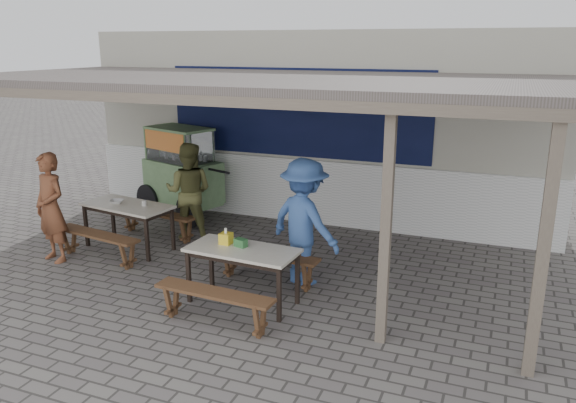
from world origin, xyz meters
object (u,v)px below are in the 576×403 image
at_px(tissue_box, 226,238).
at_px(bench_left_wall, 157,218).
at_px(donation_box, 241,243).
at_px(table_right, 242,255).
at_px(bench_right_street, 214,300).
at_px(patron_wall_side, 189,192).
at_px(bench_right_wall, 267,260).
at_px(patron_right_table, 304,222).
at_px(vendor_cart, 182,169).
at_px(bench_left_street, 97,240).
at_px(patron_street_side, 51,208).
at_px(table_left, 127,209).
at_px(condiment_bowl, 117,202).
at_px(condiment_jar, 144,203).

bearing_deg(tissue_box, bench_left_wall, 142.93).
relative_size(bench_left_wall, donation_box, 10.29).
relative_size(bench_left_wall, table_right, 1.11).
xyz_separation_m(bench_right_street, patron_wall_side, (-1.92, 2.62, 0.50)).
bearing_deg(bench_right_wall, patron_right_table, 28.47).
bearing_deg(vendor_cart, table_right, -28.84).
bearing_deg(bench_left_wall, bench_left_street, -90.00).
relative_size(bench_left_wall, patron_wall_side, 0.96).
bearing_deg(tissue_box, bench_right_wall, 62.66).
xyz_separation_m(patron_street_side, patron_right_table, (3.89, 0.65, 0.04)).
distance_m(bench_left_street, bench_left_wall, 1.32).
xyz_separation_m(table_left, condiment_bowl, (-0.19, -0.01, 0.10)).
distance_m(bench_left_street, bench_right_wall, 2.79).
height_order(bench_left_wall, condiment_jar, condiment_jar).
relative_size(bench_right_street, patron_right_table, 0.86).
bearing_deg(condiment_bowl, vendor_cart, 87.63).
distance_m(patron_street_side, tissue_box, 3.11).
bearing_deg(table_left, bench_left_street, -90.00).
distance_m(bench_left_street, donation_box, 2.77).
bearing_deg(condiment_bowl, table_right, -21.84).
relative_size(table_left, bench_left_wall, 0.98).
xyz_separation_m(table_left, table_right, (2.65, -1.15, -0.00)).
bearing_deg(vendor_cart, condiment_jar, -58.24).
bearing_deg(patron_wall_side, bench_right_wall, 133.28).
distance_m(patron_right_table, donation_box, 1.02).
bearing_deg(patron_wall_side, condiment_jar, 47.79).
distance_m(table_right, donation_box, 0.15).
height_order(patron_right_table, condiment_jar, patron_right_table).
relative_size(table_left, tissue_box, 10.87).
bearing_deg(table_left, condiment_bowl, -168.14).
height_order(patron_wall_side, condiment_jar, patron_wall_side).
bearing_deg(patron_street_side, bench_right_street, -0.95).
height_order(vendor_cart, patron_street_side, vendor_cart).
xyz_separation_m(bench_right_street, bench_right_wall, (0.07, 1.38, 0.00)).
relative_size(bench_left_street, condiment_bowl, 7.27).
relative_size(patron_wall_side, donation_box, 10.70).
distance_m(bench_right_wall, condiment_bowl, 2.95).
distance_m(bench_left_street, patron_wall_side, 1.71).
bearing_deg(table_left, bench_left_wall, 90.00).
xyz_separation_m(bench_right_wall, condiment_jar, (-2.37, 0.49, 0.45)).
relative_size(tissue_box, donation_box, 0.93).
relative_size(vendor_cart, condiment_bowl, 10.05).
relative_size(patron_right_table, condiment_jar, 20.41).
height_order(patron_street_side, donation_box, patron_street_side).
height_order(vendor_cart, patron_right_table, patron_right_table).
bearing_deg(bench_right_wall, vendor_cart, 143.68).
bearing_deg(patron_street_side, donation_box, 11.50).
xyz_separation_m(bench_left_wall, tissue_box, (2.27, -1.72, 0.48)).
distance_m(patron_street_side, patron_right_table, 3.94).
relative_size(bench_right_wall, condiment_bowl, 6.89).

